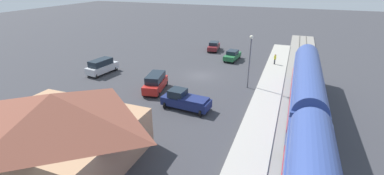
{
  "coord_description": "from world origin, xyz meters",
  "views": [
    {
      "loc": [
        -12.04,
        34.74,
        13.56
      ],
      "look_at": [
        -1.25,
        6.85,
        1.0
      ],
      "focal_mm": 24.82,
      "sensor_mm": 36.0,
      "label": 1
    }
  ],
  "objects": [
    {
      "name": "railway_track",
      "position": [
        -14.0,
        0.0,
        0.09
      ],
      "size": [
        4.8,
        70.0,
        0.3
      ],
      "color": "gray",
      "rests_on": "ground"
    },
    {
      "name": "suv_red",
      "position": [
        3.56,
        7.28,
        1.15
      ],
      "size": [
        2.86,
        5.18,
        2.22
      ],
      "color": "red",
      "rests_on": "ground"
    },
    {
      "name": "pedestrian_on_platform",
      "position": [
        -9.65,
        -8.76,
        1.28
      ],
      "size": [
        0.36,
        0.36,
        1.71
      ],
      "color": "#333338",
      "rests_on": "platform"
    },
    {
      "name": "light_pole_near_platform",
      "position": [
        -7.2,
        2.01,
        4.43
      ],
      "size": [
        0.44,
        0.44,
        6.93
      ],
      "color": "#515156",
      "rests_on": "ground"
    },
    {
      "name": "platform",
      "position": [
        -10.0,
        0.0,
        0.15
      ],
      "size": [
        3.2,
        46.0,
        0.3
      ],
      "color": "#A8A399",
      "rests_on": "ground"
    },
    {
      "name": "suv_silver",
      "position": [
        14.19,
        4.39,
        1.15
      ],
      "size": [
        2.58,
        5.11,
        2.22
      ],
      "color": "silver",
      "rests_on": "ground"
    },
    {
      "name": "sedan_maroon",
      "position": [
        2.45,
        -14.6,
        0.88
      ],
      "size": [
        2.39,
        4.69,
        1.74
      ],
      "color": "maroon",
      "rests_on": "ground"
    },
    {
      "name": "sedan_green",
      "position": [
        -2.48,
        -9.47,
        0.88
      ],
      "size": [
        2.28,
        4.66,
        1.74
      ],
      "color": "#236638",
      "rests_on": "ground"
    },
    {
      "name": "pickup_navy",
      "position": [
        -1.87,
        10.56,
        1.03
      ],
      "size": [
        5.54,
        2.82,
        2.14
      ],
      "color": "navy",
      "rests_on": "ground"
    },
    {
      "name": "station_building",
      "position": [
        4.0,
        22.0,
        2.93
      ],
      "size": [
        12.29,
        9.78,
        5.65
      ],
      "color": "tan",
      "rests_on": "ground"
    },
    {
      "name": "ground_plane",
      "position": [
        0.0,
        0.0,
        0.0
      ],
      "size": [
        200.0,
        200.0,
        0.0
      ],
      "primitive_type": "plane",
      "color": "#38383D"
    }
  ]
}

